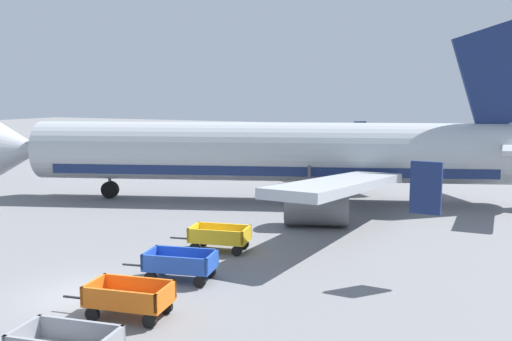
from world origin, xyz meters
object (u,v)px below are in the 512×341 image
object	(u,v)px
baggage_cart_second_in_row	(129,298)
baggage_cart_third_in_row	(180,264)
baggage_cart_fourth_in_row	(219,237)
airplane	(286,153)

from	to	relation	value
baggage_cart_second_in_row	baggage_cart_third_in_row	world-z (taller)	same
baggage_cart_second_in_row	baggage_cart_fourth_in_row	xyz separation A→B (m)	(-1.11, 7.65, 0.00)
airplane	baggage_cart_fourth_in_row	size ratio (longest dim) A/B	10.08
airplane	baggage_cart_third_in_row	size ratio (longest dim) A/B	10.07
baggage_cart_fourth_in_row	airplane	bearing A→B (deg)	98.39
baggage_cart_third_in_row	baggage_cart_fourth_in_row	distance (m)	4.10
airplane	baggage_cart_second_in_row	size ratio (longest dim) A/B	10.08
baggage_cart_second_in_row	baggage_cart_third_in_row	xyz separation A→B (m)	(-0.49, 3.59, 0.00)
airplane	baggage_cart_third_in_row	xyz separation A→B (m)	(2.36, -15.90, -2.45)
baggage_cart_third_in_row	airplane	bearing A→B (deg)	98.45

